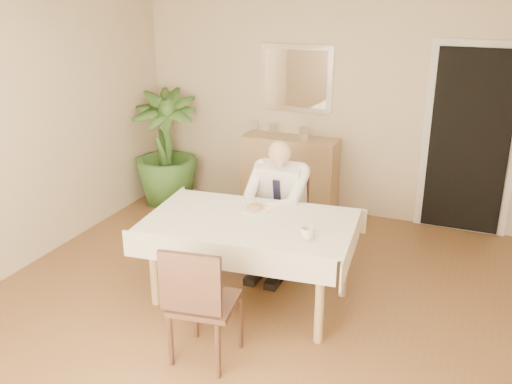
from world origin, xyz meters
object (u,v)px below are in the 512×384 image
at_px(chair_far, 285,213).
at_px(potted_palm, 165,148).
at_px(seated_man, 275,202).
at_px(chair_near, 199,299).
at_px(coffee_mug, 308,233).
at_px(sideboard, 290,174).
at_px(dining_table, 250,229).

relative_size(chair_far, potted_palm, 0.61).
bearing_deg(seated_man, potted_palm, 148.03).
distance_m(chair_near, potted_palm, 3.29).
bearing_deg(potted_palm, coffee_mug, -38.68).
height_order(seated_man, sideboard, seated_man).
relative_size(dining_table, seated_man, 1.45).
relative_size(chair_far, chair_near, 0.92).
bearing_deg(coffee_mug, chair_near, -125.16).
height_order(chair_far, seated_man, seated_man).
xyz_separation_m(coffee_mug, sideboard, (-0.93, 2.27, -0.35)).
bearing_deg(sideboard, coffee_mug, -67.88).
xyz_separation_m(seated_man, potted_palm, (-1.86, 1.16, 0.00)).
height_order(coffee_mug, sideboard, sideboard).
bearing_deg(chair_far, potted_palm, 161.93).
bearing_deg(potted_palm, sideboard, 12.98).
relative_size(chair_far, sideboard, 0.76).
relative_size(sideboard, potted_palm, 0.80).
height_order(dining_table, seated_man, seated_man).
relative_size(dining_table, potted_palm, 1.30).
bearing_deg(seated_man, chair_near, -89.52).
bearing_deg(dining_table, chair_far, 84.58).
relative_size(seated_man, sideboard, 1.12).
xyz_separation_m(chair_near, seated_man, (-0.01, 1.53, 0.17)).
relative_size(dining_table, coffee_mug, 16.43).
bearing_deg(chair_far, coffee_mug, -55.22).
bearing_deg(seated_man, sideboard, 104.31).
height_order(dining_table, sideboard, sideboard).
height_order(coffee_mug, potted_palm, potted_palm).
xyz_separation_m(dining_table, coffee_mug, (0.55, -0.17, 0.13)).
relative_size(coffee_mug, potted_palm, 0.08).
bearing_deg(sideboard, potted_palm, -167.21).
bearing_deg(dining_table, chair_near, -94.63).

